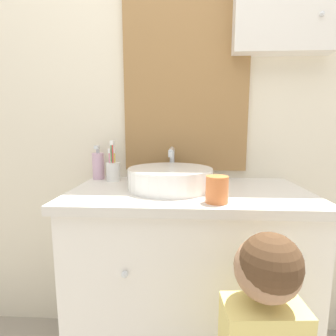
% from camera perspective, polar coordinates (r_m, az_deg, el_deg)
% --- Properties ---
extents(wall_back, '(3.20, 0.18, 2.50)m').
position_cam_1_polar(wall_back, '(1.41, 5.41, 14.84)').
color(wall_back, beige).
rests_on(wall_back, ground_plane).
extents(vanity_counter, '(1.01, 0.55, 0.87)m').
position_cam_1_polar(vanity_counter, '(1.30, 4.29, -23.55)').
color(vanity_counter, silver).
rests_on(vanity_counter, ground_plane).
extents(sink_basin, '(0.37, 0.42, 0.17)m').
position_cam_1_polar(sink_basin, '(1.14, 0.54, -2.07)').
color(sink_basin, white).
rests_on(sink_basin, vanity_counter).
extents(toothbrush_holder, '(0.07, 0.07, 0.20)m').
position_cam_1_polar(toothbrush_holder, '(1.33, -11.86, -0.40)').
color(toothbrush_holder, silver).
rests_on(toothbrush_holder, vanity_counter).
extents(soap_dispenser, '(0.06, 0.06, 0.17)m').
position_cam_1_polar(soap_dispenser, '(1.39, -14.93, 0.57)').
color(soap_dispenser, '#CCA3BC').
rests_on(soap_dispenser, vanity_counter).
extents(drinking_cup, '(0.08, 0.08, 0.10)m').
position_cam_1_polar(drinking_cup, '(0.94, 10.60, -4.61)').
color(drinking_cup, orange).
rests_on(drinking_cup, vanity_counter).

